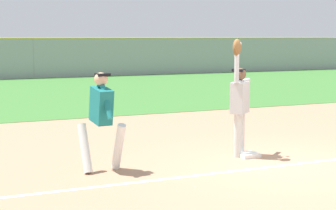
{
  "coord_description": "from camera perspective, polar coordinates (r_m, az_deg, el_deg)",
  "views": [
    {
      "loc": [
        -5.95,
        -8.13,
        2.33
      ],
      "look_at": [
        -1.68,
        1.31,
        1.05
      ],
      "focal_mm": 59.73,
      "sensor_mm": 36.0,
      "label": 1
    }
  ],
  "objects": [
    {
      "name": "parked_car_silver",
      "position": [
        36.68,
        -7.65,
        4.41
      ],
      "size": [
        4.53,
        2.38,
        1.25
      ],
      "rotation": [
        0.0,
        0.0,
        -0.08
      ],
      "color": "#B7B7BC",
      "rests_on": "ground_plane"
    },
    {
      "name": "first_base",
      "position": [
        11.0,
        8.15,
        -5.05
      ],
      "size": [
        0.39,
        0.39,
        0.08
      ],
      "primitive_type": "cube",
      "rotation": [
        0.0,
        0.0,
        0.02
      ],
      "color": "white",
      "rests_on": "ground_plane"
    },
    {
      "name": "baseball",
      "position": [
        10.91,
        7.31,
        6.23
      ],
      "size": [
        0.07,
        0.07,
        0.07
      ],
      "primitive_type": "sphere",
      "color": "white"
    },
    {
      "name": "runner",
      "position": [
        9.63,
        -6.81,
        -0.98
      ],
      "size": [
        0.76,
        0.85,
        1.72
      ],
      "rotation": [
        0.0,
        0.0,
        0.1
      ],
      "color": "white",
      "rests_on": "ground_plane"
    },
    {
      "name": "parked_car_blue",
      "position": [
        34.91,
        -16.74,
        4.04
      ],
      "size": [
        4.58,
        2.48,
        1.25
      ],
      "rotation": [
        0.0,
        0.0,
        0.11
      ],
      "color": "#23389E",
      "rests_on": "ground_plane"
    },
    {
      "name": "ground_plane",
      "position": [
        10.34,
        11.61,
        -6.13
      ],
      "size": [
        73.84,
        73.84,
        0.0
      ],
      "primitive_type": "plane",
      "color": "tan"
    },
    {
      "name": "parked_car_red",
      "position": [
        38.42,
        1.14,
        4.59
      ],
      "size": [
        4.48,
        2.26,
        1.25
      ],
      "rotation": [
        0.0,
        0.0,
        0.04
      ],
      "color": "#B21E1E",
      "rests_on": "ground_plane"
    },
    {
      "name": "outfield_grass",
      "position": [
        24.05,
        -9.92,
        1.4
      ],
      "size": [
        52.37,
        15.77,
        0.01
      ],
      "primitive_type": "cube",
      "color": "#3D7533",
      "rests_on": "ground_plane"
    },
    {
      "name": "fielder",
      "position": [
        10.85,
        7.3,
        0.58
      ],
      "size": [
        0.75,
        0.66,
        2.28
      ],
      "rotation": [
        0.0,
        0.0,
        2.28
      ],
      "color": "silver",
      "rests_on": "ground_plane"
    },
    {
      "name": "outfield_fence",
      "position": [
        31.66,
        -13.55,
        4.67
      ],
      "size": [
        52.45,
        0.08,
        2.24
      ],
      "color": "#93999E",
      "rests_on": "ground_plane"
    },
    {
      "name": "chalk_foul_line",
      "position": [
        8.67,
        -11.57,
        -8.67
      ],
      "size": [
        12.0,
        0.11,
        0.01
      ],
      "primitive_type": "cube",
      "rotation": [
        0.0,
        0.0,
        -0.0
      ],
      "color": "white",
      "rests_on": "ground_plane"
    }
  ]
}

